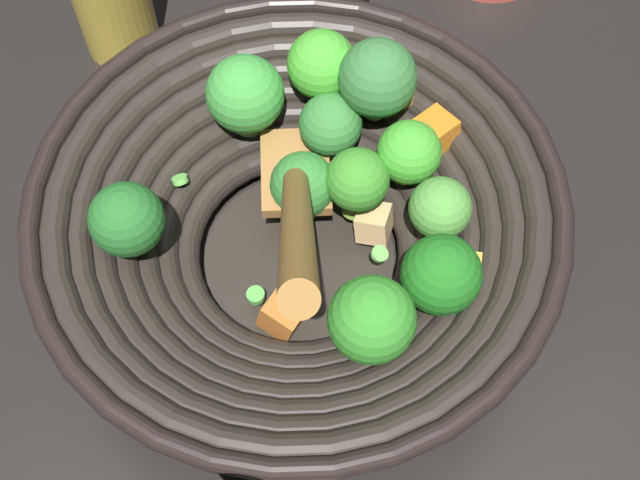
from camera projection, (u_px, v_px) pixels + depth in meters
ground_plane at (299, 262)px, 0.63m from camera, size 4.00×4.00×0.00m
wok at (302, 217)px, 0.58m from camera, size 0.39×0.36×0.26m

